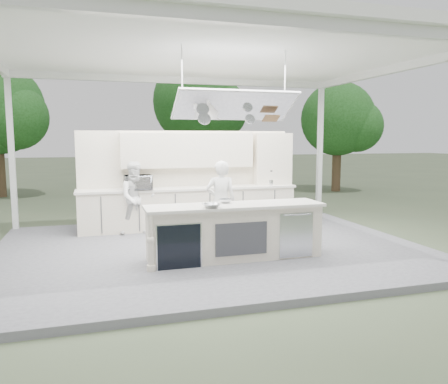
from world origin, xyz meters
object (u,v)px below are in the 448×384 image
object	(u,v)px
head_chef	(221,202)
sous_chef	(137,198)
back_counter	(190,207)
demo_island	(234,231)

from	to	relation	value
head_chef	sous_chef	world-z (taller)	head_chef
back_counter	head_chef	bearing A→B (deg)	-79.42
sous_chef	head_chef	bearing A→B (deg)	-45.38
demo_island	back_counter	size ratio (longest dim) A/B	0.61
sous_chef	demo_island	bearing A→B (deg)	-66.55
sous_chef	back_counter	bearing A→B (deg)	8.96
demo_island	sous_chef	distance (m)	2.86
demo_island	head_chef	bearing A→B (deg)	84.46
demo_island	back_counter	bearing A→B (deg)	93.63
demo_island	back_counter	world-z (taller)	same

